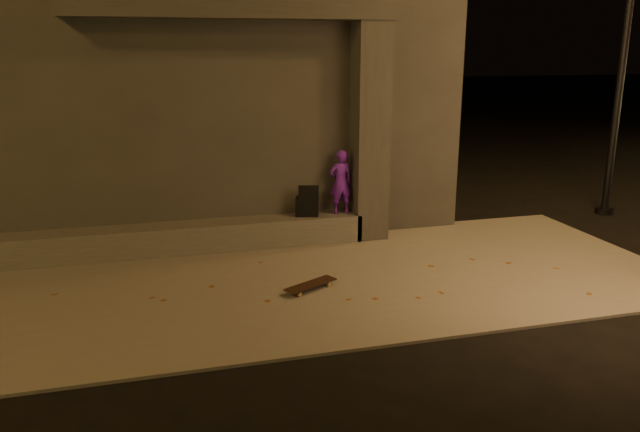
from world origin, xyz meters
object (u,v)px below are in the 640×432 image
object	(u,v)px
column	(370,133)
skateboarder	(341,182)
backpack	(307,205)
skateboard	(311,285)

from	to	relation	value
column	skateboarder	world-z (taller)	column
column	backpack	world-z (taller)	column
column	skateboard	bearing A→B (deg)	-126.35
skateboarder	skateboard	bearing A→B (deg)	60.08
column	skateboarder	bearing A→B (deg)	180.00
column	skateboard	world-z (taller)	column
skateboarder	backpack	world-z (taller)	skateboarder
column	skateboarder	size ratio (longest dim) A/B	3.32
column	backpack	size ratio (longest dim) A/B	6.70
column	skateboard	distance (m)	3.19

